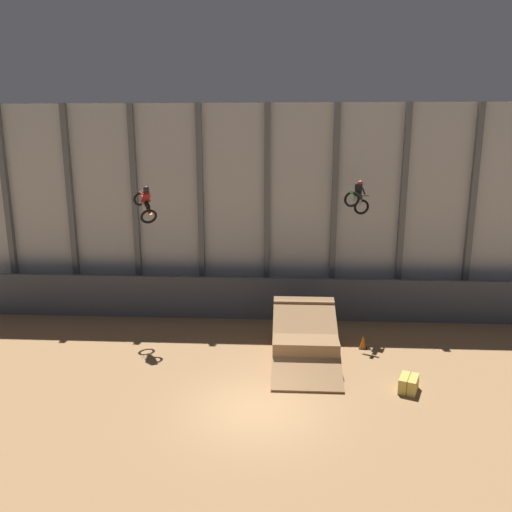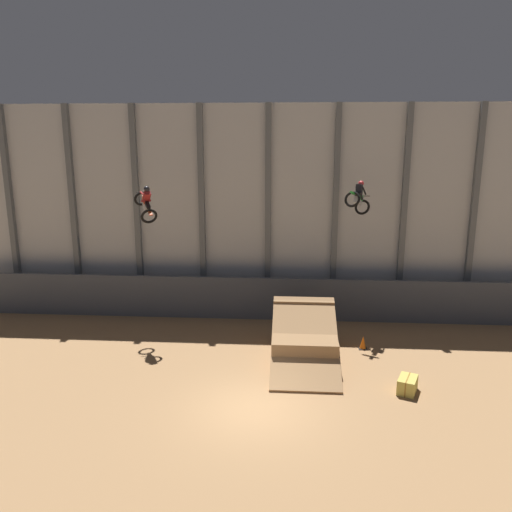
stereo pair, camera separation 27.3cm
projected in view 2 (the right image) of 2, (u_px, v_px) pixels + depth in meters
ground_plane at (253, 409)px, 16.74m from camera, size 60.00×60.00×0.00m
arena_back_wall at (268, 211)px, 25.37m from camera, size 32.00×0.40×10.59m
lower_barrier at (266, 299)px, 24.94m from camera, size 31.36×0.20×2.14m
dirt_ramp at (304, 339)px, 20.78m from camera, size 2.64×4.89×2.16m
rider_bike_left_air at (146, 203)px, 22.01m from camera, size 1.45×1.82×1.69m
rider_bike_right_air at (358, 198)px, 22.75m from camera, size 1.43×1.82×1.65m
traffic_cone_near_ramp at (363, 343)px, 21.52m from camera, size 0.36×0.36×0.58m
hay_bale_trackside at (407, 385)px, 17.80m from camera, size 0.90×1.06×0.57m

